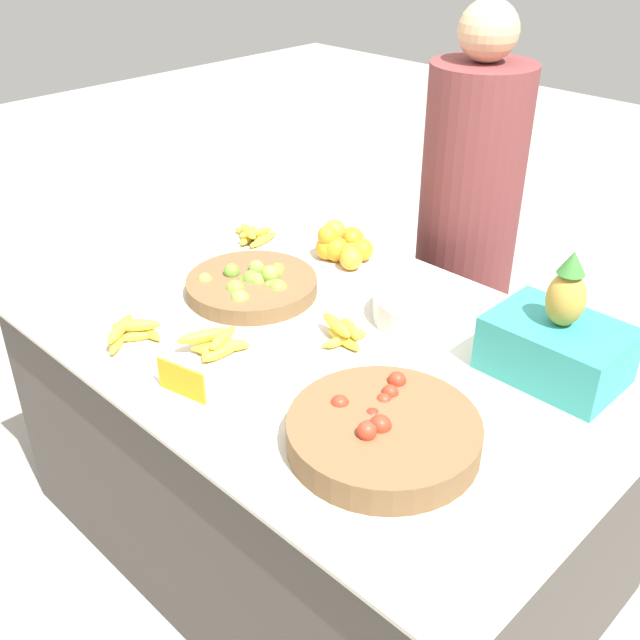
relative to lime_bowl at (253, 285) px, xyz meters
name	(u,v)px	position (x,y,z in m)	size (l,w,h in m)	color
ground_plane	(320,537)	(0.32, -0.03, -0.82)	(12.00, 12.00, 0.00)	#A39E93
market_table	(320,445)	(0.32, -0.03, -0.42)	(1.75, 1.14, 0.79)	#4C4742
lime_bowl	(253,285)	(0.00, 0.00, 0.00)	(0.40, 0.40, 0.10)	brown
tomato_basket	(383,433)	(0.74, -0.26, 0.01)	(0.43, 0.43, 0.10)	brown
orange_pile	(342,246)	(0.03, 0.36, 0.02)	(0.19, 0.18, 0.12)	orange
metal_bowl	(423,307)	(0.46, 0.24, 0.01)	(0.29, 0.29, 0.08)	silver
price_sign	(181,381)	(0.27, -0.46, 0.01)	(0.14, 0.04, 0.09)	orange
produce_crate	(557,343)	(0.87, 0.25, 0.06)	(0.33, 0.24, 0.35)	teal
banana_bunch_middle_right	(131,331)	(-0.03, -0.41, 0.00)	(0.14, 0.18, 0.06)	gold
banana_bunch_front_left	(344,333)	(0.39, -0.01, 0.00)	(0.17, 0.15, 0.06)	gold
banana_bunch_front_center	(217,344)	(0.18, -0.28, 0.00)	(0.14, 0.17, 0.06)	gold
banana_bunch_middle_left	(252,235)	(-0.29, 0.25, -0.01)	(0.17, 0.16, 0.06)	gold
vendor_person	(465,248)	(0.19, 0.85, -0.10)	(0.35, 0.35, 1.56)	brown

